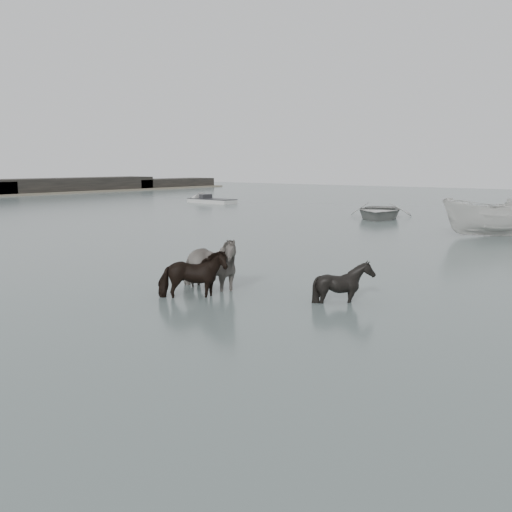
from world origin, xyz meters
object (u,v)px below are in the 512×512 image
at_px(pony_dark, 193,270).
at_px(pony_pinto, 208,257).
at_px(pony_black, 344,275).
at_px(rowboat_lead, 379,209).

bearing_deg(pony_dark, pony_pinto, 43.98).
bearing_deg(pony_black, rowboat_lead, 22.64).
distance_m(pony_dark, pony_black, 3.72).
bearing_deg(pony_dark, pony_black, -35.29).
bearing_deg(rowboat_lead, pony_pinto, -96.49).
distance_m(pony_pinto, rowboat_lead, 22.36).
relative_size(pony_pinto, pony_dark, 1.45).
distance_m(pony_black, rowboat_lead, 22.55).
bearing_deg(pony_pinto, pony_dark, -162.08).
xyz_separation_m(pony_pinto, rowboat_lead, (-5.61, 21.64, -0.34)).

